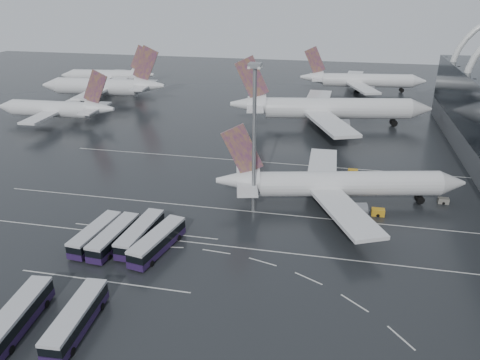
% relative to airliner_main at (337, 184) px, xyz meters
% --- Properties ---
extents(ground, '(420.00, 420.00, 0.00)m').
position_rel_airliner_main_xyz_m(ground, '(-10.10, -19.25, -4.33)').
color(ground, black).
rests_on(ground, ground).
extents(lane_marking_near, '(120.00, 0.25, 0.01)m').
position_rel_airliner_main_xyz_m(lane_marking_near, '(-10.10, -21.25, -4.33)').
color(lane_marking_near, silver).
rests_on(lane_marking_near, ground).
extents(lane_marking_mid, '(120.00, 0.25, 0.01)m').
position_rel_airliner_main_xyz_m(lane_marking_mid, '(-10.10, -7.25, -4.33)').
color(lane_marking_mid, silver).
rests_on(lane_marking_mid, ground).
extents(lane_marking_far, '(120.00, 0.25, 0.01)m').
position_rel_airliner_main_xyz_m(lane_marking_far, '(-10.10, 20.75, -4.33)').
color(lane_marking_far, silver).
rests_on(lane_marking_far, ground).
extents(bus_bay_line_south, '(28.00, 0.25, 0.01)m').
position_rel_airliner_main_xyz_m(bus_bay_line_south, '(-34.10, -35.25, -4.33)').
color(bus_bay_line_south, silver).
rests_on(bus_bay_line_south, ground).
extents(bus_bay_line_north, '(28.00, 0.25, 0.01)m').
position_rel_airliner_main_xyz_m(bus_bay_line_north, '(-34.10, -19.25, -4.33)').
color(bus_bay_line_north, silver).
rests_on(bus_bay_line_north, ground).
extents(airliner_main, '(50.73, 43.80, 17.31)m').
position_rel_airliner_main_xyz_m(airliner_main, '(0.00, 0.00, 0.00)').
color(airliner_main, silver).
rests_on(airliner_main, ground).
extents(airliner_gate_b, '(63.16, 56.03, 21.98)m').
position_rel_airliner_main_xyz_m(airliner_gate_b, '(-4.48, 57.22, 1.17)').
color(airliner_gate_b, silver).
rests_on(airliner_gate_b, ground).
extents(airliner_gate_c, '(51.56, 47.22, 18.36)m').
position_rel_airliner_main_xyz_m(airliner_gate_c, '(6.99, 111.03, 0.26)').
color(airliner_gate_c, silver).
rests_on(airliner_gate_c, ground).
extents(jet_remote_west, '(40.53, 32.61, 17.70)m').
position_rel_airliner_main_xyz_m(jet_remote_west, '(-89.46, 42.15, 0.24)').
color(jet_remote_west, silver).
rests_on(jet_remote_west, ground).
extents(jet_remote_mid, '(48.80, 39.32, 21.26)m').
position_rel_airliner_main_xyz_m(jet_remote_mid, '(-88.64, 73.21, 1.15)').
color(jet_remote_mid, silver).
rests_on(jet_remote_mid, ground).
extents(jet_remote_far, '(41.47, 33.47, 18.04)m').
position_rel_airliner_main_xyz_m(jet_remote_far, '(-99.39, 98.14, 0.32)').
color(jet_remote_far, silver).
rests_on(jet_remote_far, ground).
extents(bus_row_near_a, '(3.99, 13.18, 3.20)m').
position_rel_airliner_main_xyz_m(bus_row_near_a, '(-40.69, -24.97, -2.58)').
color(bus_row_near_a, '#29143F').
rests_on(bus_row_near_a, ground).
extents(bus_row_near_b, '(3.91, 13.44, 3.27)m').
position_rel_airliner_main_xyz_m(bus_row_near_b, '(-37.11, -25.22, -2.54)').
color(bus_row_near_b, '#29143F').
rests_on(bus_row_near_b, ground).
extents(bus_row_near_c, '(3.87, 13.89, 3.38)m').
position_rel_airliner_main_xyz_m(bus_row_near_c, '(-33.02, -23.32, -2.47)').
color(bus_row_near_c, '#29143F').
rests_on(bus_row_near_c, ground).
extents(bus_row_near_d, '(5.58, 14.26, 3.43)m').
position_rel_airliner_main_xyz_m(bus_row_near_d, '(-29.08, -25.25, -2.45)').
color(bus_row_near_d, '#29143F').
rests_on(bus_row_near_d, ground).
extents(bus_row_far_a, '(4.53, 14.18, 3.43)m').
position_rel_airliner_main_xyz_m(bus_row_far_a, '(-40.02, -47.27, -2.45)').
color(bus_row_far_a, '#29143F').
rests_on(bus_row_far_a, ground).
extents(bus_row_far_c, '(3.94, 13.78, 3.35)m').
position_rel_airliner_main_xyz_m(bus_row_far_c, '(-32.26, -45.98, -2.49)').
color(bus_row_far_c, '#29143F').
rests_on(bus_row_far_c, ground).
extents(floodlight_mast, '(2.24, 2.24, 29.25)m').
position_rel_airliner_main_xyz_m(floodlight_mast, '(-15.99, -6.93, 14.06)').
color(floodlight_mast, gray).
rests_on(floodlight_mast, ground).
extents(gse_cart_belly_a, '(2.52, 1.49, 1.38)m').
position_rel_airliner_main_xyz_m(gse_cart_belly_a, '(8.36, -3.60, -3.65)').
color(gse_cart_belly_a, '#C98F1A').
rests_on(gse_cart_belly_a, ground).
extents(gse_cart_belly_d, '(2.14, 1.27, 1.17)m').
position_rel_airliner_main_xyz_m(gse_cart_belly_d, '(21.94, 4.89, -3.75)').
color(gse_cart_belly_d, slate).
rests_on(gse_cart_belly_d, ground).
extents(gse_cart_belly_e, '(2.27, 1.34, 1.24)m').
position_rel_airliner_main_xyz_m(gse_cart_belly_e, '(3.67, 17.21, -3.71)').
color(gse_cart_belly_e, '#C98F1A').
rests_on(gse_cart_belly_e, ground).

